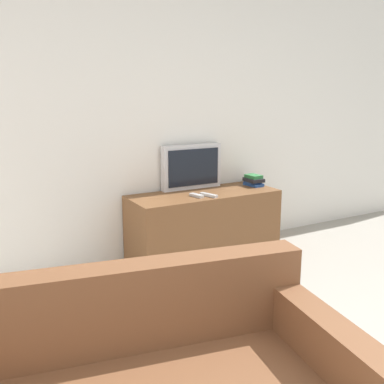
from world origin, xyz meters
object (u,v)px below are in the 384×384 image
Objects in this scene: television at (192,167)px; remote_secondary at (209,195)px; tv_stand at (204,225)px; remote_on_stand at (197,195)px; book_stack at (254,180)px.

television is 0.42m from remote_secondary.
television is at bearing 91.63° from tv_stand.
tv_stand is 0.37m from remote_on_stand.
remote_on_stand is (-0.13, -0.33, -0.20)m from television.
tv_stand is 0.71m from book_stack.
remote_on_stand is at bearing -112.04° from television.
book_stack is (0.60, 0.04, 0.37)m from tv_stand.
remote_on_stand is 0.11m from remote_secondary.
television is (-0.01, 0.22, 0.53)m from tv_stand.
book_stack is 0.66m from remote_secondary.
television is 3.28× the size of remote_secondary.
tv_stand is 9.21× the size of remote_on_stand.
television is at bearing 85.48° from remote_secondary.
book_stack is at bearing 15.66° from remote_secondary.
television reaches higher than remote_secondary.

